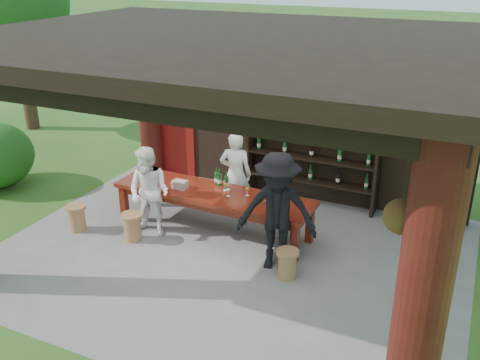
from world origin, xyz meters
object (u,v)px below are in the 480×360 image
at_px(stool_far_left, 77,217).
at_px(napkin_basket, 180,184).
at_px(guest_man, 277,212).
at_px(stool_near_left, 132,226).
at_px(guest_woman, 149,192).
at_px(wine_shelf, 312,147).
at_px(tasting_table, 213,198).
at_px(stool_near_right, 287,263).
at_px(host, 236,174).

xyz_separation_m(stool_far_left, napkin_basket, (1.61, 0.89, 0.57)).
height_order(stool_far_left, guest_man, guest_man).
height_order(stool_near_left, guest_woman, guest_woman).
height_order(wine_shelf, napkin_basket, wine_shelf).
bearing_deg(wine_shelf, stool_near_left, -129.57).
height_order(stool_near_left, napkin_basket, napkin_basket).
bearing_deg(guest_woman, tasting_table, 30.91).
distance_m(wine_shelf, guest_man, 2.53).
distance_m(tasting_table, stool_near_left, 1.46).
bearing_deg(guest_man, stool_near_left, 172.21).
bearing_deg(tasting_table, stool_far_left, -155.52).
bearing_deg(wine_shelf, napkin_basket, -131.82).
xyz_separation_m(guest_woman, napkin_basket, (0.33, 0.46, 0.03)).
bearing_deg(napkin_basket, stool_near_left, -123.16).
bearing_deg(wine_shelf, tasting_table, -122.15).
height_order(stool_near_right, host, host).
bearing_deg(host, tasting_table, 71.06).
relative_size(stool_near_left, stool_far_left, 1.02).
height_order(stool_near_right, napkin_basket, napkin_basket).
relative_size(stool_near_right, guest_woman, 0.29).
bearing_deg(guest_woman, guest_man, -2.68).
xyz_separation_m(stool_near_right, napkin_basket, (-2.29, 0.76, 0.58)).
relative_size(wine_shelf, tasting_table, 0.72).
distance_m(wine_shelf, stool_near_right, 2.92).
xyz_separation_m(tasting_table, host, (0.09, 0.74, 0.18)).
xyz_separation_m(wine_shelf, stool_far_left, (-3.36, -2.86, -0.89)).
distance_m(stool_near_left, host, 2.08).
relative_size(stool_near_right, stool_far_left, 0.96).
bearing_deg(stool_near_right, guest_man, 141.26).
height_order(host, napkin_basket, host).
distance_m(wine_shelf, stool_far_left, 4.50).
bearing_deg(stool_near_right, host, 135.15).
height_order(guest_woman, guest_man, guest_man).
distance_m(stool_near_left, stool_near_right, 2.80).
bearing_deg(guest_woman, stool_near_left, -119.56).
distance_m(stool_near_right, guest_man, 0.79).
height_order(stool_far_left, napkin_basket, napkin_basket).
bearing_deg(stool_near_right, wine_shelf, 101.16).
relative_size(tasting_table, stool_near_right, 7.86).
distance_m(wine_shelf, host, 1.59).
bearing_deg(guest_woman, stool_far_left, -161.82).
relative_size(host, guest_woman, 1.02).
xyz_separation_m(wine_shelf, napkin_basket, (-1.76, -1.96, -0.32)).
relative_size(wine_shelf, napkin_basket, 9.95).
bearing_deg(napkin_basket, host, 51.48).
xyz_separation_m(host, guest_woman, (-1.01, -1.31, -0.02)).
relative_size(guest_man, napkin_basket, 7.27).
bearing_deg(tasting_table, guest_woman, -148.46).
bearing_deg(napkin_basket, wine_shelf, 48.18).
relative_size(wine_shelf, host, 1.60).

